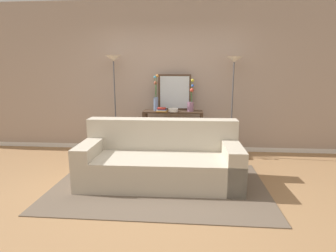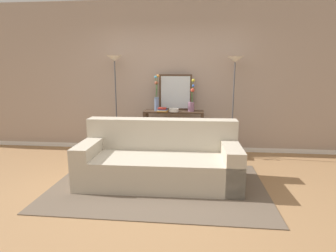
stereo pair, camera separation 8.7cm
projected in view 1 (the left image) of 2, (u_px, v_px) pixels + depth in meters
ground_plane at (150, 193)px, 3.64m from camera, size 16.00×16.00×0.02m
back_wall at (165, 78)px, 5.39m from camera, size 12.00×0.15×2.90m
area_rug at (160, 186)px, 3.84m from camera, size 2.94×1.91×0.01m
couch at (161, 161)px, 3.94m from camera, size 2.26×0.98×0.88m
console_table at (173, 126)px, 5.19m from camera, size 1.12×0.33×0.85m
floor_lamp_left at (114, 78)px, 5.09m from camera, size 0.28×0.28×1.86m
floor_lamp_right at (233, 79)px, 4.91m from camera, size 0.28×0.28×1.83m
wall_mirror at (175, 92)px, 5.19m from camera, size 0.62×0.02×0.68m
vase_tall_flowers at (156, 98)px, 5.13m from camera, size 0.10×0.12×0.68m
vase_short_flowers at (191, 102)px, 5.05m from camera, size 0.12×0.12×0.60m
fruit_bowl at (173, 110)px, 5.03m from camera, size 0.18×0.18×0.06m
book_stack at (162, 110)px, 5.03m from camera, size 0.20×0.16×0.08m
book_row_under_console at (161, 151)px, 5.31m from camera, size 0.44×0.18×0.13m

